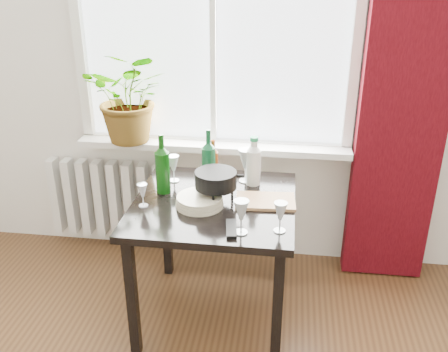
# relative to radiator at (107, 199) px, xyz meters

# --- Properties ---
(window) EXTENTS (1.72, 0.08, 1.62)m
(window) POSITION_rel_radiator_xyz_m (0.75, 0.04, 1.22)
(window) COLOR white
(window) RESTS_ON ground
(windowsill) EXTENTS (1.72, 0.20, 0.04)m
(windowsill) POSITION_rel_radiator_xyz_m (0.75, -0.03, 0.44)
(windowsill) COLOR silver
(windowsill) RESTS_ON ground
(curtain) EXTENTS (0.50, 0.12, 2.56)m
(curtain) POSITION_rel_radiator_xyz_m (1.87, -0.06, 0.92)
(curtain) COLOR #34040A
(curtain) RESTS_ON ground
(radiator) EXTENTS (0.80, 0.10, 0.55)m
(radiator) POSITION_rel_radiator_xyz_m (0.00, 0.00, 0.00)
(radiator) COLOR silver
(radiator) RESTS_ON ground
(table) EXTENTS (0.85, 0.85, 0.74)m
(table) POSITION_rel_radiator_xyz_m (0.85, -0.63, 0.27)
(table) COLOR black
(table) RESTS_ON ground
(potted_plant) EXTENTS (0.55, 0.48, 0.57)m
(potted_plant) POSITION_rel_radiator_xyz_m (0.25, -0.07, 0.75)
(potted_plant) COLOR #2D7A20
(potted_plant) RESTS_ON windowsill
(wine_bottle_left) EXTENTS (0.08, 0.08, 0.34)m
(wine_bottle_left) POSITION_rel_radiator_xyz_m (0.56, -0.55, 0.53)
(wine_bottle_left) COLOR #0B3C0B
(wine_bottle_left) RESTS_ON table
(wine_bottle_right) EXTENTS (0.10, 0.10, 0.33)m
(wine_bottle_right) POSITION_rel_radiator_xyz_m (0.79, -0.42, 0.52)
(wine_bottle_right) COLOR #0D4825
(wine_bottle_right) RESTS_ON table
(bottle_amber) EXTENTS (0.06, 0.06, 0.23)m
(bottle_amber) POSITION_rel_radiator_xyz_m (0.80, -0.33, 0.48)
(bottle_amber) COLOR #66270B
(bottle_amber) RESTS_ON table
(cleaning_bottle) EXTENTS (0.10, 0.10, 0.29)m
(cleaning_bottle) POSITION_rel_radiator_xyz_m (1.04, -0.39, 0.50)
(cleaning_bottle) COLOR silver
(cleaning_bottle) RESTS_ON table
(wineglass_front_right) EXTENTS (0.10, 0.10, 0.17)m
(wineglass_front_right) POSITION_rel_radiator_xyz_m (1.03, -0.93, 0.45)
(wineglass_front_right) COLOR #B0B9BD
(wineglass_front_right) RESTS_ON table
(wineglass_far_right) EXTENTS (0.08, 0.08, 0.16)m
(wineglass_far_right) POSITION_rel_radiator_xyz_m (1.20, -0.90, 0.44)
(wineglass_far_right) COLOR #B6BEC4
(wineglass_far_right) RESTS_ON table
(wineglass_back_center) EXTENTS (0.09, 0.09, 0.20)m
(wineglass_back_center) POSITION_rel_radiator_xyz_m (0.99, -0.36, 0.46)
(wineglass_back_center) COLOR silver
(wineglass_back_center) RESTS_ON table
(wineglass_back_left) EXTENTS (0.09, 0.09, 0.16)m
(wineglass_back_left) POSITION_rel_radiator_xyz_m (0.58, -0.41, 0.44)
(wineglass_back_left) COLOR silver
(wineglass_back_left) RESTS_ON table
(wineglass_front_left) EXTENTS (0.05, 0.05, 0.13)m
(wineglass_front_left) POSITION_rel_radiator_xyz_m (0.50, -0.74, 0.42)
(wineglass_front_left) COLOR silver
(wineglass_front_left) RESTS_ON table
(plate_stack) EXTENTS (0.33, 0.33, 0.05)m
(plate_stack) POSITION_rel_radiator_xyz_m (0.78, -0.69, 0.39)
(plate_stack) COLOR beige
(plate_stack) RESTS_ON table
(fondue_pot) EXTENTS (0.28, 0.25, 0.17)m
(fondue_pot) POSITION_rel_radiator_xyz_m (0.86, -0.63, 0.45)
(fondue_pot) COLOR black
(fondue_pot) RESTS_ON table
(tv_remote) EXTENTS (0.07, 0.17, 0.02)m
(tv_remote) POSITION_rel_radiator_xyz_m (0.98, -0.92, 0.37)
(tv_remote) COLOR black
(tv_remote) RESTS_ON table
(cutting_board) EXTENTS (0.32, 0.22, 0.02)m
(cutting_board) POSITION_rel_radiator_xyz_m (1.12, -0.61, 0.37)
(cutting_board) COLOR #9C7046
(cutting_board) RESTS_ON table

